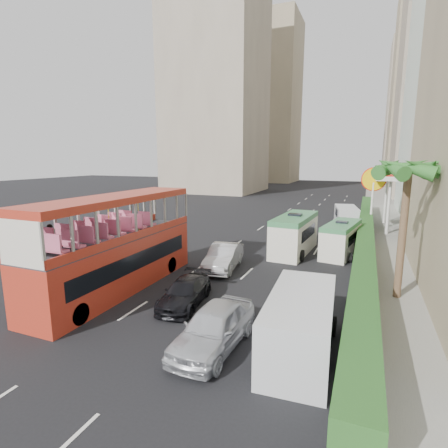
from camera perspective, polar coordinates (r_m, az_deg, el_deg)
The scene contains 19 objects.
ground_plane at distance 17.15m, azimuth -0.42°, elevation -13.27°, with size 200.00×200.00×0.00m, color black.
double_decker_bus at distance 19.33m, azimuth -17.11°, elevation -3.06°, with size 2.50×11.00×5.06m, color red.
car_silver_lane_a at distance 22.54m, azimuth -0.06°, elevation -7.31°, with size 1.65×4.74×1.56m, color silver.
car_silver_lane_b at distance 13.87m, azimuth -1.62°, elevation -19.46°, with size 1.90×4.72×1.61m, color silver.
car_black at distance 17.45m, azimuth -6.35°, elevation -12.91°, with size 1.71×4.20×1.22m, color black.
van_asset at distance 28.68m, azimuth 11.52°, elevation -3.58°, with size 2.03×4.40×1.22m, color silver.
minibus_near at distance 26.53m, azimuth 11.42°, elevation -1.63°, with size 2.10×6.30×2.79m, color silver.
minibus_far at distance 26.83m, azimuth 18.56°, elevation -2.32°, with size 1.77×5.32×2.36m, color silver.
panel_van_near at distance 13.34m, azimuth 12.34°, elevation -15.70°, with size 2.19×5.47×2.19m, color silver.
panel_van_far at distance 38.54m, azimuth 19.32°, elevation 1.19°, with size 2.00×4.99×2.00m, color silver.
sidewalk at distance 40.17m, azimuth 26.07°, elevation -0.26°, with size 6.00×120.00×0.18m, color #99968C.
kerb_wall at distance 29.15m, azimuth 22.00°, elevation -2.55°, with size 0.30×44.00×1.00m, color silver.
hedge at distance 28.98m, azimuth 22.11°, elevation -0.91°, with size 1.10×44.00×0.70m, color #2D6626.
palm_tree at distance 18.89m, azimuth 27.13°, elevation -1.44°, with size 0.36×0.36×6.40m, color brown.
shell_station at distance 37.91m, azimuth 28.09°, elevation 3.05°, with size 6.50×8.00×5.50m, color silver.
tower_far_a at distance 98.24m, azimuth 29.94°, elevation 18.14°, with size 14.00×14.00×44.00m, color tan.
tower_far_b at distance 119.68m, azimuth 28.46°, elevation 15.71°, with size 14.00×14.00×40.00m, color tan.
tower_left_a at distance 78.03m, azimuth -1.27°, elevation 24.82°, with size 18.00×18.00×52.00m, color tan.
tower_left_b at distance 109.34m, azimuth 7.51°, elevation 19.05°, with size 16.00×16.00×46.00m, color tan.
Camera 1 is at (6.03, -14.46, 6.97)m, focal length 28.00 mm.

